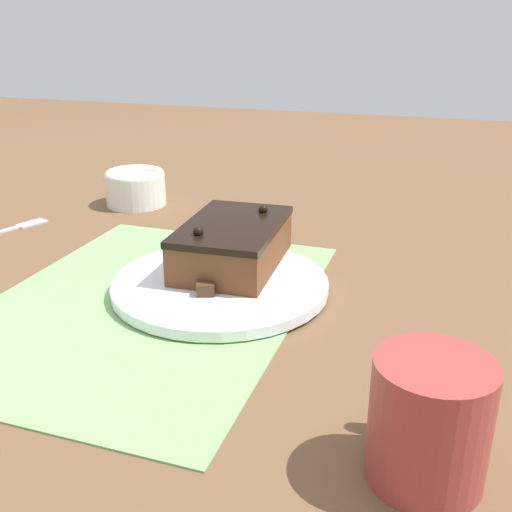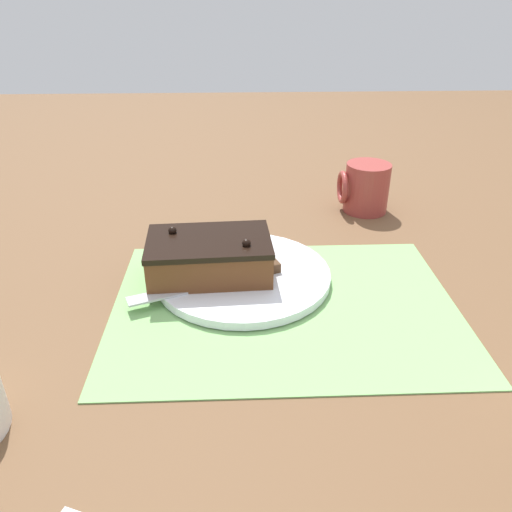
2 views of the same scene
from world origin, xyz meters
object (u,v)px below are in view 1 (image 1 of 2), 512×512
Objects in this scene: cake_plate at (220,284)px; dessert_fork at (9,229)px; chocolate_cake at (233,244)px; small_bowl at (135,186)px; serving_knife at (207,268)px; coffee_mug at (429,419)px.

cake_plate reaches higher than dessert_fork.
small_bowl is (0.24, 0.27, -0.01)m from chocolate_cake.
chocolate_cake is (0.05, 0.00, 0.03)m from cake_plate.
serving_knife is at bearing 7.58° from dessert_fork.
small_bowl is at bearing 48.57° from chocolate_cake.
small_bowl reaches higher than cake_plate.
chocolate_cake is at bearing 2.29° from cake_plate.
cake_plate is 0.06m from chocolate_cake.
serving_knife is (0.02, 0.02, 0.01)m from cake_plate.
coffee_mug reaches higher than small_bowl.
chocolate_cake is at bearing 34.90° from serving_knife.
cake_plate is at bearing 46.73° from coffee_mug.
cake_plate is at bearing -136.46° from small_bowl.
serving_knife is 0.37m from dessert_fork.
chocolate_cake is at bearing 41.65° from coffee_mug.
serving_knife reaches higher than cake_plate.
small_bowl reaches higher than dessert_fork.
chocolate_cake reaches higher than small_bowl.
serving_knife reaches higher than dessert_fork.
chocolate_cake is 0.36m from small_bowl.
coffee_mug is (-0.28, -0.25, 0.00)m from chocolate_cake.
chocolate_cake is 0.39m from dessert_fork.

